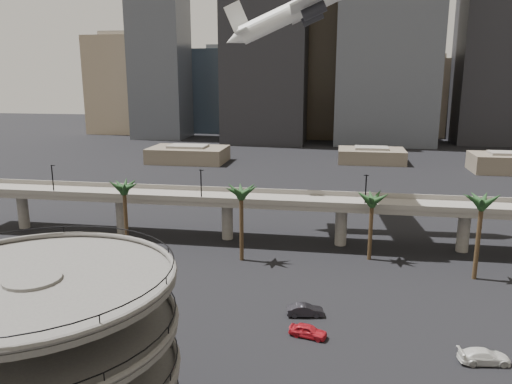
% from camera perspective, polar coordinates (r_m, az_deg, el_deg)
% --- Properties ---
extents(parking_ramp, '(22.20, 22.20, 17.35)m').
position_cam_1_polar(parking_ramp, '(45.42, -23.41, -16.46)').
color(parking_ramp, '#53504D').
rests_on(parking_ramp, ground).
extents(overpass, '(130.00, 9.30, 14.70)m').
position_cam_1_polar(overpass, '(95.29, 3.15, -1.50)').
color(overpass, slate).
rests_on(overpass, ground).
extents(palm_trees, '(76.40, 18.40, 14.00)m').
position_cam_1_polar(palm_trees, '(86.23, 10.27, -0.55)').
color(palm_trees, '#47341E').
rests_on(palm_trees, ground).
extents(low_buildings, '(135.00, 27.50, 6.80)m').
position_cam_1_polar(low_buildings, '(181.23, 8.39, 3.98)').
color(low_buildings, brown).
rests_on(low_buildings, ground).
extents(skyline, '(269.00, 86.00, 115.90)m').
position_cam_1_polar(skyline, '(254.00, 11.02, 15.43)').
color(skyline, '#83715B').
rests_on(skyline, ground).
extents(airborne_jet, '(35.38, 32.49, 18.23)m').
position_cam_1_polar(airborne_jet, '(104.55, 6.28, 20.57)').
color(airborne_jet, silver).
rests_on(airborne_jet, ground).
extents(car_a, '(5.01, 2.94, 1.60)m').
position_cam_1_polar(car_a, '(64.06, 5.97, -15.50)').
color(car_a, red).
rests_on(car_a, ground).
extents(car_b, '(5.15, 2.53, 1.63)m').
position_cam_1_polar(car_b, '(68.93, 5.65, -13.30)').
color(car_b, black).
rests_on(car_b, ground).
extents(car_c, '(5.92, 3.07, 1.64)m').
position_cam_1_polar(car_c, '(64.09, 24.61, -16.70)').
color(car_c, white).
rests_on(car_c, ground).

